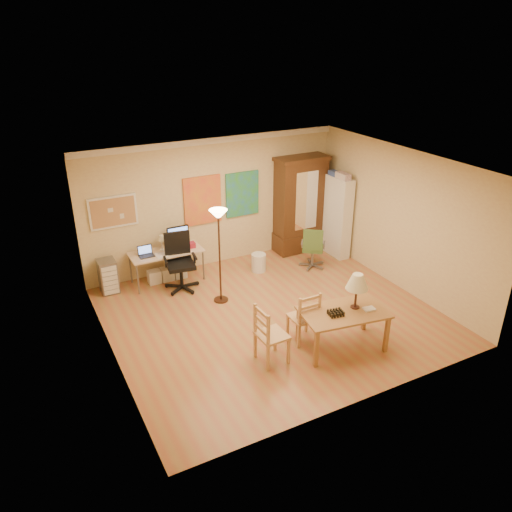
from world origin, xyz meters
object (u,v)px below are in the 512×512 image
office_chair_green (312,257)px  armoire (300,211)px  bookshelf (338,217)px  computer_desk (168,262)px  dining_table (348,303)px  office_chair_black (181,274)px

office_chair_green → armoire: (0.24, 0.93, 0.69)m
bookshelf → office_chair_green: bearing=-158.5°
computer_desk → office_chair_green: (2.89, -0.85, -0.15)m
armoire → dining_table: bearing=-110.8°
computer_desk → bookshelf: bearing=-7.9°
dining_table → office_chair_black: dining_table is taller
office_chair_green → computer_desk: bearing=163.6°
dining_table → armoire: 3.83m
dining_table → bookshelf: (1.95, 2.97, 0.09)m
office_chair_black → bookshelf: (3.61, -0.08, 0.58)m
bookshelf → armoire: bearing=134.4°
dining_table → office_chair_green: 2.92m
dining_table → computer_desk: dining_table is taller
armoire → bookshelf: 0.85m
computer_desk → office_chair_black: office_chair_black is taller
office_chair_black → dining_table: bearing=-61.4°
office_chair_black → armoire: size_ratio=0.52×
office_chair_green → armoire: 1.19m
office_chair_green → office_chair_black: bearing=171.7°
office_chair_black → bookshelf: bookshelf is taller
computer_desk → armoire: armoire is taller
bookshelf → dining_table: bearing=-123.2°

